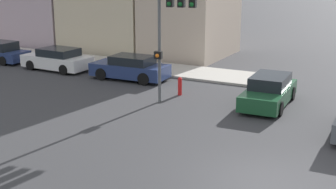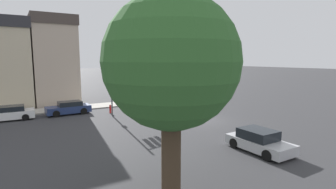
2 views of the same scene
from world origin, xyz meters
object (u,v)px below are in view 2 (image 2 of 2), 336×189
Objects in this scene: crossing_car_1 at (146,103)px; traffic_signal at (118,74)px; street_tree at (171,63)px; crossing_car_0 at (187,102)px; fire_hydrant at (110,109)px; parked_car_1 at (10,113)px; parked_car_0 at (69,108)px; crossing_car_2 at (259,141)px.

traffic_signal is at bearing -68.19° from crossing_car_1.
street_tree is at bearing -25.50° from crossing_car_1.
street_tree is 17.28m from traffic_signal.
crossing_car_0 is 0.91× the size of crossing_car_1.
traffic_signal reaches higher than fire_hydrant.
fire_hydrant is at bearing 171.19° from parked_car_1.
fire_hydrant is at bearing 155.06° from parked_car_0.
crossing_car_0 is (16.28, -12.25, -4.93)m from street_tree.
traffic_signal is 1.36× the size of parked_car_1.
street_tree is 20.80m from crossing_car_1.
traffic_signal is 5.70m from crossing_car_1.
crossing_car_1 is 8.47m from parked_car_0.
traffic_signal reaches higher than crossing_car_0.
fire_hydrant is (18.24, -3.48, -5.15)m from street_tree.
parked_car_0 is 5.36m from parked_car_1.
parked_car_0 is at bearing -135.18° from traffic_signal.
fire_hydrant is at bearing -173.88° from traffic_signal.
fire_hydrant is at bearing -87.97° from crossing_car_1.
street_tree is at bearing -76.34° from crossing_car_2.
crossing_car_0 is at bearing 77.09° from traffic_signal.
parked_car_1 is at bearing 77.86° from crossing_car_0.
crossing_car_0 is at bearing 162.09° from parked_car_0.
fire_hydrant is (16.26, 4.26, -0.16)m from crossing_car_2.
traffic_signal is at bearing 163.58° from parked_car_1.
crossing_car_2 reaches higher than parked_car_1.
crossing_car_0 reaches higher than fire_hydrant.
traffic_signal is 4.09m from fire_hydrant.
crossing_car_2 reaches higher than fire_hydrant.
street_tree is 20.96m from crossing_car_0.
fire_hydrant is at bearing -10.81° from street_tree.
crossing_car_1 reaches higher than fire_hydrant.
traffic_signal is 1.32× the size of crossing_car_1.
crossing_car_2 is 0.94× the size of parked_car_0.
crossing_car_2 is (-14.30, 4.51, -0.06)m from crossing_car_0.
crossing_car_1 is 4.43m from fire_hydrant.
crossing_car_2 is (-16.61, 0.15, -0.01)m from crossing_car_1.
crossing_car_0 is 0.98× the size of crossing_car_2.
street_tree reaches higher than traffic_signal.
crossing_car_2 is at bearing -3.02° from crossing_car_1.
traffic_signal is 1.46× the size of crossing_car_0.
street_tree is 20.54m from parked_car_0.
parked_car_1 is at bearing -2.82° from parked_car_0.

